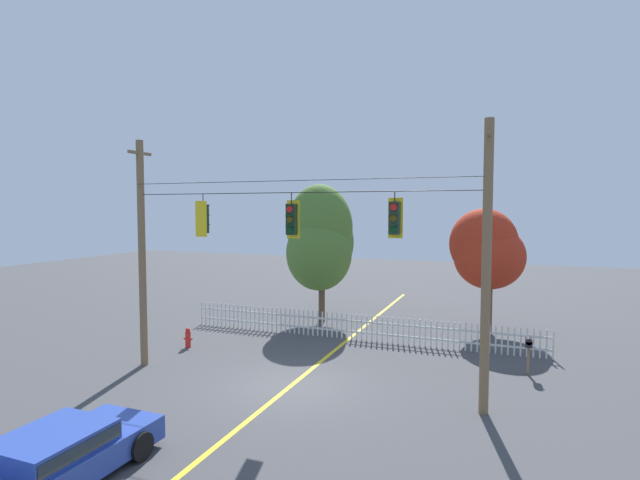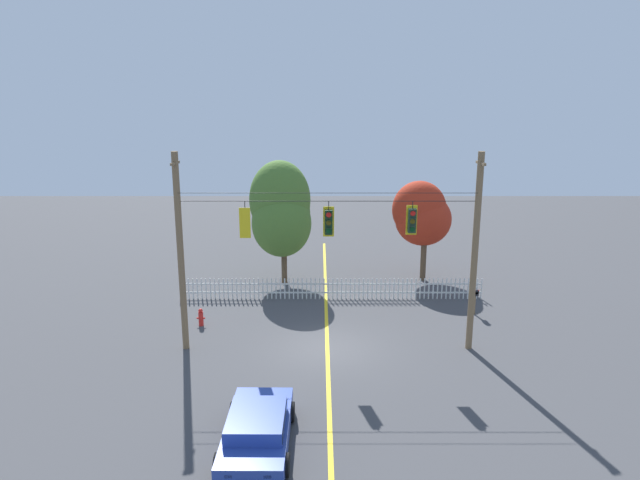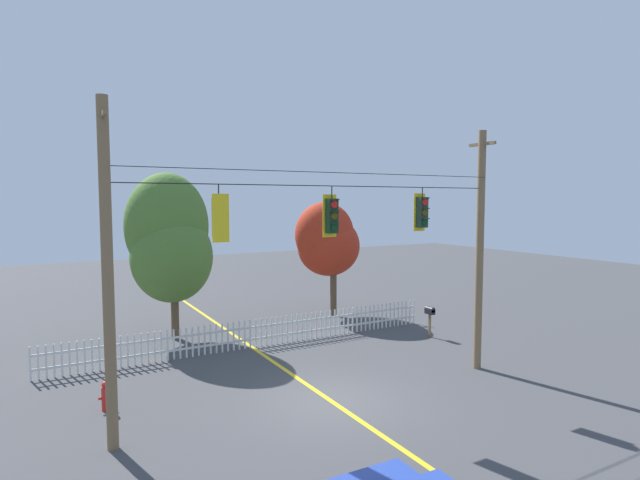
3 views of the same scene
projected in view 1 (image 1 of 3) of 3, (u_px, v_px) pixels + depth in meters
name	position (u px, v px, depth m)	size (l,w,h in m)	color
ground	(291.00, 386.00, 15.65)	(80.00, 80.00, 0.00)	#424244
lane_centerline_stripe	(291.00, 386.00, 15.65)	(0.16, 36.00, 0.01)	gold
signal_support_span	(291.00, 257.00, 15.38)	(11.95, 1.10, 8.08)	brown
traffic_signal_northbound_secondary	(203.00, 219.00, 16.46)	(0.43, 0.38, 1.44)	black
traffic_signal_northbound_primary	(292.00, 219.00, 15.31)	(0.43, 0.38, 1.44)	black
traffic_signal_eastbound_side	(395.00, 218.00, 14.13)	(0.43, 0.38, 1.36)	black
white_picket_fence	(354.00, 327.00, 21.14)	(15.68, 0.06, 1.12)	silver
autumn_maple_near_fence	(321.00, 241.00, 24.63)	(3.44, 3.62, 6.90)	brown
autumn_maple_mid	(486.00, 251.00, 22.47)	(3.40, 2.98, 5.69)	brown
parked_car	(57.00, 455.00, 10.01)	(2.05, 4.31, 1.15)	#28429E
fire_hydrant	(188.00, 338.00, 19.95)	(0.38, 0.22, 0.82)	red
roadside_mailbox	(529.00, 344.00, 16.61)	(0.25, 0.44, 1.30)	brown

